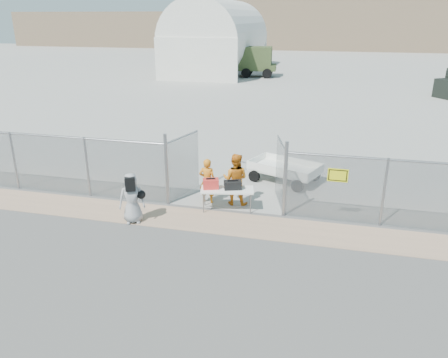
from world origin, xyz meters
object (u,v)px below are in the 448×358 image
(folding_table, at_px, (227,199))
(security_worker_left, at_px, (207,181))
(security_worker_right, at_px, (235,179))
(utility_trailer, at_px, (285,171))
(visitor, at_px, (132,198))

(folding_table, xyz_separation_m, security_worker_left, (-0.81, 0.42, 0.43))
(security_worker_right, bearing_deg, utility_trailer, -116.81)
(security_worker_left, height_order, security_worker_right, security_worker_right)
(security_worker_right, relative_size, visitor, 1.12)
(security_worker_left, bearing_deg, folding_table, 152.07)
(security_worker_left, xyz_separation_m, visitor, (-1.86, -2.05, 0.01))
(visitor, bearing_deg, folding_table, 9.82)
(security_worker_right, relative_size, utility_trailer, 0.53)
(utility_trailer, bearing_deg, visitor, -109.74)
(security_worker_left, relative_size, security_worker_right, 0.88)
(folding_table, bearing_deg, security_worker_left, 140.27)
(security_worker_left, height_order, visitor, visitor)
(security_worker_right, distance_m, utility_trailer, 3.04)
(folding_table, distance_m, security_worker_left, 1.01)
(security_worker_right, height_order, utility_trailer, security_worker_right)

